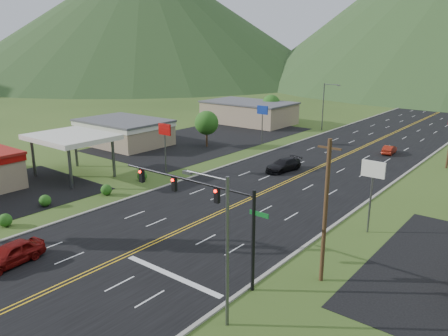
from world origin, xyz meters
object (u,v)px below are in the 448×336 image
Objects in this scene: traffic_signal at (206,202)px; streetlight_west at (325,103)px; car_red_near at (11,254)px; streetlight_east at (223,242)px; car_dark_mid at (284,165)px; gas_canopy at (71,138)px; car_red_far at (389,150)px.

streetlight_west is (-18.16, 56.00, -0.15)m from traffic_signal.
traffic_signal is at bearing 28.28° from car_red_near.
streetlight_east reaches higher than car_red_near.
traffic_signal reaches higher than car_dark_mid.
streetlight_west reaches higher than gas_canopy.
car_dark_mid is at bearing 109.50° from traffic_signal.
streetlight_east is 33.60m from car_dark_mid.
traffic_signal is 28.20m from car_dark_mid.
car_dark_mid is at bearing 62.95° from car_red_far.
car_red_near is 1.26× the size of car_red_far.
gas_canopy is at bearing 164.30° from traffic_signal.
car_dark_mid is (-9.29, 26.24, -4.54)m from traffic_signal.
streetlight_east is at bearing -40.39° from traffic_signal.
car_red_near is 34.53m from car_dark_mid.
gas_canopy is 2.56× the size of car_red_far.
gas_canopy is (-10.32, -48.00, -0.31)m from streetlight_west.
car_red_near is at bearing -165.86° from streetlight_east.
streetlight_west is 49.10m from gas_canopy.
car_red_far is (10.32, 52.43, -0.20)m from car_red_near.
streetlight_east reaches higher than traffic_signal.
car_dark_mid is 1.39× the size of car_red_far.
streetlight_east is 35.28m from gas_canopy.
traffic_signal is 15.17m from car_red_near.
car_red_far is (-1.63, 44.24, -4.69)m from traffic_signal.
streetlight_west is at bearing 89.39° from car_red_near.
streetlight_east reaches higher than car_dark_mid.
gas_canopy is at bearing 49.47° from car_red_far.
streetlight_east is 1.66× the size of car_dark_mid.
streetlight_west is 2.31× the size of car_red_far.
gas_canopy reaches higher than car_red_near.
traffic_signal is 2.42× the size of car_dark_mid.
gas_canopy is 1.84× the size of car_dark_mid.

